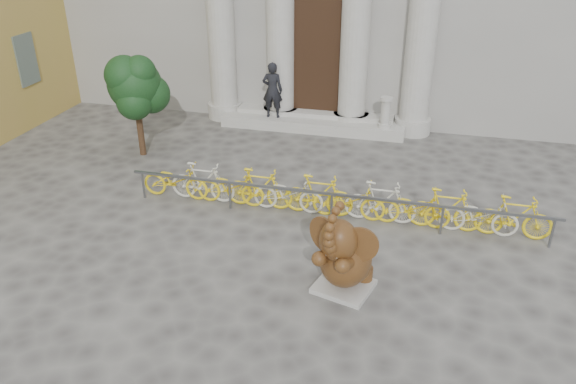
% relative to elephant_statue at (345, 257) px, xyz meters
% --- Properties ---
extents(ground, '(80.00, 80.00, 0.00)m').
position_rel_elephant_statue_xyz_m(ground, '(-2.36, -0.94, -0.75)').
color(ground, '#474442').
rests_on(ground, ground).
extents(entrance_steps, '(6.00, 1.20, 0.36)m').
position_rel_elephant_statue_xyz_m(entrance_steps, '(-2.36, 8.46, -0.57)').
color(entrance_steps, '#A8A59E').
rests_on(entrance_steps, ground).
extents(elephant_statue, '(1.35, 1.62, 2.06)m').
position_rel_elephant_statue_xyz_m(elephant_statue, '(0.00, 0.00, 0.00)').
color(elephant_statue, '#A8A59E').
rests_on(elephant_statue, ground).
extents(bike_rack, '(9.94, 0.53, 1.00)m').
position_rel_elephant_statue_xyz_m(bike_rack, '(-0.70, 2.82, -0.25)').
color(bike_rack, slate).
rests_on(bike_rack, ground).
extents(tree, '(1.72, 1.56, 2.98)m').
position_rel_elephant_statue_xyz_m(tree, '(-6.76, 5.08, 1.33)').
color(tree, '#332114').
rests_on(tree, ground).
extents(pedestrian, '(0.70, 0.49, 1.81)m').
position_rel_elephant_statue_xyz_m(pedestrian, '(-3.67, 8.26, 0.52)').
color(pedestrian, black).
rests_on(pedestrian, entrance_steps).
extents(balustrade_post, '(0.40, 0.40, 0.97)m').
position_rel_elephant_statue_xyz_m(balustrade_post, '(-0.00, 8.16, 0.06)').
color(balustrade_post, '#A8A59E').
rests_on(balustrade_post, entrance_steps).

